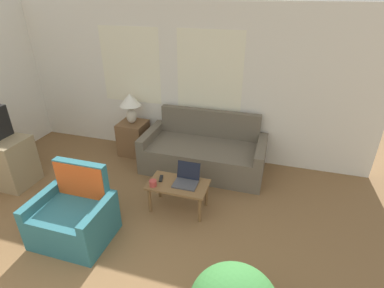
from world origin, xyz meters
name	(u,v)px	position (x,y,z in m)	size (l,w,h in m)	color
wall_back	(174,83)	(0.00, 3.97, 1.31)	(6.69, 0.06, 2.60)	white
couch	(204,153)	(0.68, 3.49, 0.28)	(2.00, 0.93, 0.93)	#665B4C
armchair	(75,217)	(-0.41, 1.49, 0.28)	(0.89, 0.70, 0.92)	#2D6B75
side_table	(134,138)	(-0.70, 3.63, 0.30)	(0.47, 0.47, 0.61)	brown
table_lamp	(130,103)	(-0.70, 3.63, 0.97)	(0.38, 0.38, 0.54)	beige
coffee_table	(178,187)	(0.62, 2.34, 0.35)	(0.81, 0.46, 0.41)	brown
laptop	(187,179)	(0.72, 2.40, 0.47)	(0.32, 0.31, 0.25)	#47474C
cup_navy	(153,183)	(0.32, 2.20, 0.45)	(0.10, 0.10, 0.08)	#B23D38
tv_remote	(161,178)	(0.36, 2.37, 0.42)	(0.08, 0.16, 0.02)	black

